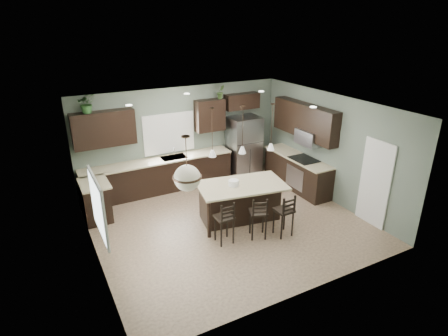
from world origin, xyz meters
TOP-DOWN VIEW (x-y plane):
  - ground at (0.00, 0.00)m, footprint 6.00×6.00m
  - pantry_door at (2.98, -1.55)m, footprint 0.04×0.82m
  - window_back at (-0.40, 2.73)m, footprint 1.35×0.02m
  - window_left at (-2.98, -0.80)m, footprint 0.02×1.10m
  - left_return_cabs at (-2.70, 1.70)m, footprint 0.60×0.90m
  - left_return_countertop at (-2.68, 1.70)m, footprint 0.66×0.96m
  - back_lower_cabs at (-0.85, 2.45)m, footprint 4.20×0.60m
  - back_countertop at (-0.85, 2.43)m, footprint 4.20×0.66m
  - sink_inset at (-0.40, 2.43)m, footprint 0.70×0.45m
  - faucet at (-0.40, 2.40)m, footprint 0.02×0.02m
  - back_upper_left at (-2.15, 2.58)m, footprint 1.55×0.34m
  - back_upper_right at (0.80, 2.58)m, footprint 0.85×0.34m
  - fridge_header at (1.85, 2.58)m, footprint 1.05×0.34m
  - right_lower_cabs at (2.70, 0.87)m, footprint 0.60×2.35m
  - right_countertop at (2.68, 0.87)m, footprint 0.66×2.35m
  - cooktop at (2.68, 0.60)m, footprint 0.58×0.75m
  - wall_oven_front at (2.40, 0.60)m, footprint 0.01×0.72m
  - right_upper_cabs at (2.83, 0.87)m, footprint 0.34×2.35m
  - microwave at (2.78, 0.60)m, footprint 0.40×0.75m
  - refrigerator at (1.77, 2.28)m, footprint 0.90×0.74m
  - kitchen_island at (0.36, 0.00)m, footprint 2.20×1.48m
  - serving_dish at (0.16, 0.04)m, footprint 0.24×0.24m
  - bar_stool_left at (-0.46, -0.67)m, footprint 0.37×0.37m
  - bar_stool_center at (0.30, -0.83)m, footprint 0.48×0.48m
  - bar_stool_right at (0.84, -1.02)m, footprint 0.38×0.38m
  - pendant_left at (-0.33, 0.12)m, footprint 0.17×0.17m
  - pendant_center at (0.36, 0.00)m, footprint 0.17×0.17m
  - pendant_right at (1.05, -0.11)m, footprint 0.17×0.17m
  - chandelier at (-1.58, -1.44)m, footprint 0.49×0.49m
  - plant_back_left at (-2.48, 2.55)m, footprint 0.43×0.38m
  - plant_back_right at (1.14, 2.55)m, footprint 0.22×0.18m
  - room_shell at (0.00, 0.00)m, footprint 6.00×6.00m

SIDE VIEW (x-z plane):
  - ground at x=0.00m, z-range 0.00..0.00m
  - left_return_cabs at x=-2.70m, z-range 0.00..0.90m
  - back_lower_cabs at x=-0.85m, z-range 0.00..0.90m
  - right_lower_cabs at x=2.70m, z-range 0.00..0.90m
  - wall_oven_front at x=2.40m, z-range 0.15..0.75m
  - kitchen_island at x=0.36m, z-range 0.00..0.92m
  - bar_stool_left at x=-0.46m, z-range 0.00..1.00m
  - bar_stool_center at x=0.30m, z-range 0.00..1.01m
  - bar_stool_right at x=0.84m, z-range 0.00..1.01m
  - left_return_countertop at x=-2.68m, z-range 0.90..0.94m
  - back_countertop at x=-0.85m, z-range 0.90..0.94m
  - right_countertop at x=2.68m, z-range 0.90..0.94m
  - refrigerator at x=1.77m, z-range 0.00..1.85m
  - sink_inset at x=-0.40m, z-range 0.93..0.94m
  - cooktop at x=2.68m, z-range 0.93..0.95m
  - serving_dish at x=0.16m, z-range 0.92..1.06m
  - pantry_door at x=2.98m, z-range 0.00..2.04m
  - faucet at x=-0.40m, z-range 0.94..1.22m
  - window_back at x=-0.40m, z-range 1.05..2.05m
  - window_left at x=-2.98m, z-range 1.05..2.05m
  - microwave at x=2.78m, z-range 1.35..1.75m
  - room_shell at x=0.00m, z-range -1.30..4.70m
  - back_upper_left at x=-2.15m, z-range 1.50..2.40m
  - back_upper_right at x=0.80m, z-range 1.50..2.40m
  - right_upper_cabs at x=2.83m, z-range 1.50..2.40m
  - fridge_header at x=1.85m, z-range 2.02..2.48m
  - pendant_left at x=-0.33m, z-range 1.70..2.80m
  - pendant_center at x=0.36m, z-range 1.70..2.80m
  - pendant_right at x=1.05m, z-range 1.70..2.80m
  - chandelier at x=-1.58m, z-range 1.82..2.80m
  - plant_back_right at x=1.14m, z-range 2.40..2.79m
  - plant_back_left at x=-2.48m, z-range 2.40..2.87m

